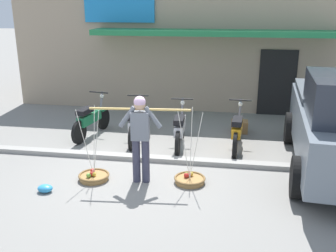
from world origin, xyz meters
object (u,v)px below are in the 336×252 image
object	(u,v)px
plastic_litter_bag	(45,188)
fruit_basket_left_side	(94,176)
motorcycle_end_of_row	(237,130)
wooden_crate	(239,127)
fruit_vendor	(140,134)
motorcycle_nearest_shop	(91,120)
fruit_basket_right_side	(190,179)
motorcycle_third_in_row	(180,129)
motorcycle_second_in_row	(136,124)

from	to	relation	value
plastic_litter_bag	fruit_basket_left_side	bearing A→B (deg)	42.19
motorcycle_end_of_row	wooden_crate	size ratio (longest dim) A/B	4.14
fruit_vendor	plastic_litter_bag	bearing A→B (deg)	-156.30
motorcycle_nearest_shop	fruit_basket_right_side	bearing A→B (deg)	-39.27
fruit_basket_right_side	wooden_crate	size ratio (longest dim) A/B	3.30
fruit_basket_right_side	motorcycle_third_in_row	world-z (taller)	fruit_basket_right_side
fruit_vendor	fruit_basket_left_side	distance (m)	1.30
fruit_basket_left_side	motorcycle_end_of_row	world-z (taller)	fruit_basket_left_side
motorcycle_second_in_row	fruit_basket_left_side	bearing A→B (deg)	-97.30
motorcycle_nearest_shop	motorcycle_end_of_row	xyz separation A→B (m)	(3.72, -0.28, 0.00)
motorcycle_second_in_row	plastic_litter_bag	size ratio (longest dim) A/B	6.50
motorcycle_third_in_row	plastic_litter_bag	bearing A→B (deg)	-128.14
motorcycle_end_of_row	plastic_litter_bag	bearing A→B (deg)	-141.01
motorcycle_third_in_row	wooden_crate	xyz separation A→B (m)	(1.43, 1.34, -0.29)
motorcycle_nearest_shop	motorcycle_second_in_row	world-z (taller)	same
fruit_basket_right_side	wooden_crate	bearing A→B (deg)	73.08
fruit_vendor	fruit_basket_right_side	world-z (taller)	fruit_vendor
fruit_basket_left_side	motorcycle_nearest_shop	size ratio (longest dim) A/B	0.80
motorcycle_nearest_shop	motorcycle_third_in_row	xyz separation A→B (m)	(2.37, -0.39, 0.00)
fruit_basket_right_side	motorcycle_second_in_row	bearing A→B (deg)	126.91
plastic_litter_bag	fruit_vendor	bearing A→B (deg)	23.70
fruit_basket_right_side	plastic_litter_bag	world-z (taller)	fruit_basket_right_side
fruit_basket_left_side	motorcycle_third_in_row	distance (m)	2.55
motorcycle_third_in_row	plastic_litter_bag	distance (m)	3.47
motorcycle_nearest_shop	motorcycle_end_of_row	size ratio (longest dim) A/B	0.99
motorcycle_second_in_row	motorcycle_third_in_row	world-z (taller)	same
wooden_crate	motorcycle_end_of_row	bearing A→B (deg)	-93.74
fruit_vendor	fruit_basket_left_side	size ratio (longest dim) A/B	1.29
motorcycle_nearest_shop	motorcycle_second_in_row	distance (m)	1.25
fruit_basket_right_side	motorcycle_third_in_row	bearing A→B (deg)	103.03
motorcycle_second_in_row	motorcycle_end_of_row	size ratio (longest dim) A/B	1.00
fruit_basket_right_side	plastic_litter_bag	size ratio (longest dim) A/B	5.18
plastic_litter_bag	fruit_basket_right_side	bearing A→B (deg)	17.39
motorcycle_nearest_shop	motorcycle_second_in_row	size ratio (longest dim) A/B	0.99
motorcycle_nearest_shop	wooden_crate	xyz separation A→B (m)	(3.80, 0.95, -0.29)
motorcycle_nearest_shop	motorcycle_second_in_row	xyz separation A→B (m)	(1.23, -0.20, 0.00)
motorcycle_third_in_row	wooden_crate	size ratio (longest dim) A/B	4.14
motorcycle_second_in_row	motorcycle_third_in_row	distance (m)	1.15
motorcycle_second_in_row	wooden_crate	size ratio (longest dim) A/B	4.14
fruit_basket_left_side	motorcycle_end_of_row	distance (m)	3.55
wooden_crate	motorcycle_nearest_shop	bearing A→B (deg)	-165.92
fruit_vendor	plastic_litter_bag	distance (m)	2.01
motorcycle_second_in_row	motorcycle_end_of_row	world-z (taller)	same
motorcycle_end_of_row	fruit_vendor	bearing A→B (deg)	-131.25
motorcycle_second_in_row	plastic_litter_bag	world-z (taller)	motorcycle_second_in_row
motorcycle_nearest_shop	plastic_litter_bag	size ratio (longest dim) A/B	6.45
motorcycle_second_in_row	fruit_vendor	bearing A→B (deg)	-73.54
fruit_basket_left_side	motorcycle_nearest_shop	xyz separation A→B (m)	(-0.94, 2.46, 0.38)
fruit_basket_left_side	motorcycle_second_in_row	size ratio (longest dim) A/B	0.80
motorcycle_second_in_row	motorcycle_third_in_row	xyz separation A→B (m)	(1.14, -0.19, 0.00)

